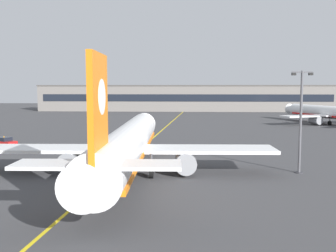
{
  "coord_description": "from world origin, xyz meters",
  "views": [
    {
      "loc": [
        7.51,
        -29.14,
        9.36
      ],
      "look_at": [
        5.31,
        8.89,
        5.54
      ],
      "focal_mm": 40.62,
      "sensor_mm": 36.0,
      "label": 1
    }
  ],
  "objects": [
    {
      "name": "airliner_foreground",
      "position": [
        0.86,
        11.28,
        3.37
      ],
      "size": [
        32.16,
        41.49,
        11.65
      ],
      "color": "white",
      "rests_on": "ground"
    },
    {
      "name": "service_car_fourth",
      "position": [
        -21.86,
        28.75,
        0.77
      ],
      "size": [
        4.56,
        3.47,
        1.79
      ],
      "color": "red",
      "rests_on": "ground"
    },
    {
      "name": "apron_lamp_post",
      "position": [
        19.6,
        12.93,
        5.9
      ],
      "size": [
        2.24,
        0.9,
        11.21
      ],
      "color": "#515156",
      "rests_on": "ground"
    },
    {
      "name": "airliner_background",
      "position": [
        44.13,
        70.35,
        2.95
      ],
      "size": [
        27.61,
        34.77,
        10.2
      ],
      "color": "white",
      "rests_on": "ground"
    },
    {
      "name": "taxiway_centreline",
      "position": [
        0.0,
        30.0,
        0.0
      ],
      "size": [
        9.93,
        179.76,
        0.01
      ],
      "primitive_type": "cube",
      "rotation": [
        0.0,
        0.0,
        -0.05
      ],
      "color": "yellow",
      "rests_on": "ground"
    },
    {
      "name": "terminal_building",
      "position": [
        5.68,
        126.45,
        5.28
      ],
      "size": [
        119.35,
        12.4,
        10.55
      ],
      "color": "slate",
      "rests_on": "ground"
    },
    {
      "name": "ground_plane",
      "position": [
        0.0,
        0.0,
        0.0
      ],
      "size": [
        400.0,
        400.0,
        0.0
      ],
      "primitive_type": "plane",
      "color": "#3D3D3F"
    }
  ]
}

